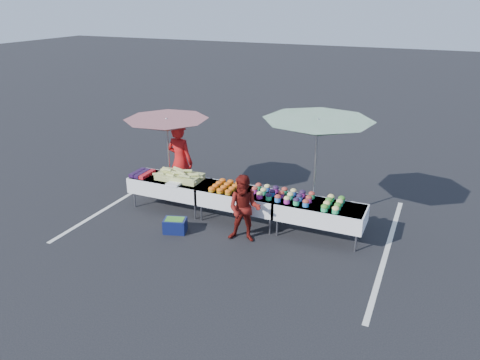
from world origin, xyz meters
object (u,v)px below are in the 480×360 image
at_px(vendor, 180,161).
at_px(customer, 244,209).
at_px(table_left, 170,185).
at_px(table_center, 240,198).
at_px(table_right, 320,212).
at_px(umbrella_right, 318,129).
at_px(umbrella_left, 167,126).
at_px(storage_bin, 175,225).

xyz_separation_m(vendor, customer, (2.31, -1.41, -0.24)).
bearing_deg(table_left, table_center, 0.00).
xyz_separation_m(table_right, customer, (-1.38, -0.75, 0.13)).
height_order(vendor, umbrella_right, umbrella_right).
bearing_deg(umbrella_right, umbrella_left, -178.60).
height_order(vendor, customer, vendor).
xyz_separation_m(table_right, vendor, (-3.69, 0.66, 0.37)).
xyz_separation_m(customer, umbrella_left, (-2.55, 1.27, 1.15)).
bearing_deg(customer, table_left, 151.75).
bearing_deg(table_right, table_center, 180.00).
distance_m(table_center, umbrella_right, 2.25).
bearing_deg(storage_bin, table_left, 108.47).
height_order(vendor, umbrella_left, umbrella_left).
relative_size(table_center, umbrella_right, 0.68).
distance_m(table_right, customer, 1.57).
xyz_separation_m(table_right, storage_bin, (-2.87, -1.02, -0.42)).
bearing_deg(umbrella_left, customer, -26.43).
xyz_separation_m(table_left, umbrella_right, (3.29, 0.60, 1.58)).
bearing_deg(umbrella_right, table_right, -63.03).
bearing_deg(storage_bin, table_center, 26.34).
height_order(customer, storage_bin, customer).
xyz_separation_m(table_center, vendor, (-1.89, 0.66, 0.37)).
bearing_deg(umbrella_right, storage_bin, -147.70).
bearing_deg(table_left, table_right, 0.00).
distance_m(vendor, customer, 2.72).
relative_size(umbrella_left, umbrella_right, 0.89).
bearing_deg(table_center, storage_bin, -136.46).
height_order(table_left, vendor, vendor).
height_order(table_center, umbrella_left, umbrella_left).
xyz_separation_m(table_left, table_right, (3.60, 0.00, 0.00)).
xyz_separation_m(table_center, umbrella_right, (1.49, 0.60, 1.58)).
relative_size(table_center, customer, 1.31).
distance_m(table_center, vendor, 2.03).
bearing_deg(storage_bin, table_right, 2.30).
bearing_deg(table_center, vendor, 160.66).
height_order(table_right, storage_bin, table_right).
xyz_separation_m(table_center, customer, (0.42, -0.75, 0.13)).
bearing_deg(table_right, vendor, 169.82).
bearing_deg(umbrella_right, vendor, 179.00).
bearing_deg(table_center, umbrella_right, 22.01).
distance_m(table_left, customer, 2.35).
height_order(table_left, umbrella_right, umbrella_right).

